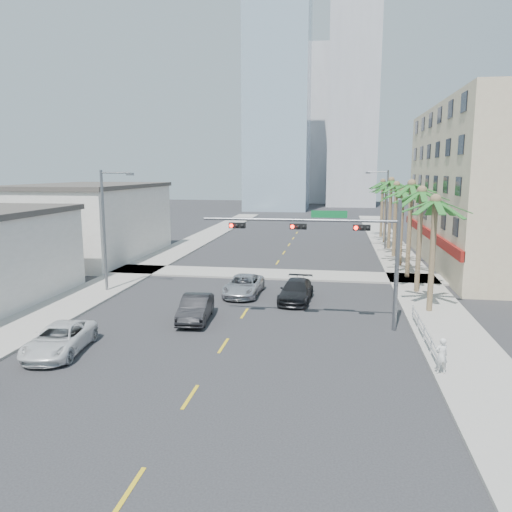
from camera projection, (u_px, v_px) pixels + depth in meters
The scene contains 25 objects.
ground at pixel (203, 377), 21.93m from camera, with size 260.00×260.00×0.00m, color #262628.
sidewalk_right at pixel (416, 284), 39.50m from camera, with size 4.00×120.00×0.15m, color gray.
sidewalk_left at pixel (130, 274), 43.26m from camera, with size 4.00×120.00×0.15m, color gray.
sidewalk_cross at pixel (269, 274), 43.32m from camera, with size 80.00×4.00×0.15m, color gray.
building_left_far at pixel (91, 223), 51.62m from camera, with size 11.00×18.00×7.20m, color beige.
tower_far_left at pixel (278, 102), 111.55m from camera, with size 14.00×14.00×48.00m, color #99B2C6.
tower_far_right at pixel (354, 84), 122.47m from camera, with size 12.00×12.00×60.00m, color #ADADB2.
tower_far_center at pixel (308, 127), 140.47m from camera, with size 16.00×16.00×42.00m, color #ADADB2.
traffic_signal_mast at pixel (339, 241), 27.90m from camera, with size 11.12×0.54×7.20m.
palm_tree_0 at pixel (436, 201), 30.59m from camera, with size 4.80×4.80×7.80m.
palm_tree_1 at pixel (422, 192), 35.59m from camera, with size 4.80×4.80×8.16m.
palm_tree_2 at pixel (412, 185), 40.59m from camera, with size 4.80×4.80×8.52m.
palm_tree_3 at pixel (403, 191), 45.77m from camera, with size 4.80×4.80×7.80m.
palm_tree_4 at pixel (397, 186), 50.77m from camera, with size 4.80×4.80×8.16m.
palm_tree_5 at pixel (391, 181), 55.77m from camera, with size 4.80×4.80×8.52m.
palm_tree_6 at pixel (387, 186), 60.95m from camera, with size 4.80×4.80×7.80m.
palm_tree_7 at pixel (383, 182), 65.95m from camera, with size 4.80×4.80×8.16m.
streetlight_left at pixel (106, 225), 36.42m from camera, with size 2.55×0.25×9.00m.
streetlight_right at pixel (385, 205), 56.32m from camera, with size 2.55×0.25×9.00m.
guardrail at pixel (424, 331), 26.04m from camera, with size 0.08×8.08×1.00m.
car_parked_far at pixel (59, 339), 24.69m from camera, with size 2.34×5.07×1.41m, color silver.
car_lane_left at pixel (196, 308), 30.06m from camera, with size 1.62×4.64×1.53m, color black.
car_lane_center at pixel (243, 285), 36.20m from camera, with size 2.39×5.18×1.44m, color silver.
car_lane_right at pixel (296, 291), 34.53m from camera, with size 2.05×5.05×1.47m, color black.
pedestrian at pixel (441, 356), 21.79m from camera, with size 0.59×0.39×1.63m, color silver.
Camera 1 is at (5.59, -20.08, 8.96)m, focal length 35.00 mm.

